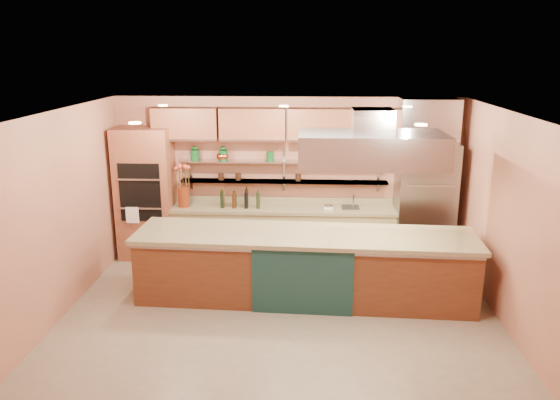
# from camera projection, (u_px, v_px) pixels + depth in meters

# --- Properties ---
(floor) EXTENTS (6.00, 5.00, 0.02)m
(floor) POSITION_uv_depth(u_px,v_px,m) (280.00, 316.00, 7.59)
(floor) COLOR gray
(floor) RESTS_ON ground
(ceiling) EXTENTS (6.00, 5.00, 0.02)m
(ceiling) POSITION_uv_depth(u_px,v_px,m) (280.00, 113.00, 6.84)
(ceiling) COLOR black
(ceiling) RESTS_ON wall_back
(wall_back) EXTENTS (6.00, 0.04, 2.80)m
(wall_back) POSITION_uv_depth(u_px,v_px,m) (287.00, 177.00, 9.62)
(wall_back) COLOR #BC7558
(wall_back) RESTS_ON floor
(wall_front) EXTENTS (6.00, 0.04, 2.80)m
(wall_front) POSITION_uv_depth(u_px,v_px,m) (265.00, 304.00, 4.81)
(wall_front) COLOR #BC7558
(wall_front) RESTS_ON floor
(wall_left) EXTENTS (0.04, 5.00, 2.80)m
(wall_left) POSITION_uv_depth(u_px,v_px,m) (58.00, 216.00, 7.36)
(wall_left) COLOR #BC7558
(wall_left) RESTS_ON floor
(wall_right) EXTENTS (0.04, 5.00, 2.80)m
(wall_right) POSITION_uv_depth(u_px,v_px,m) (510.00, 223.00, 7.07)
(wall_right) COLOR #BC7558
(wall_right) RESTS_ON floor
(oven_stack) EXTENTS (0.95, 0.64, 2.30)m
(oven_stack) POSITION_uv_depth(u_px,v_px,m) (146.00, 193.00, 9.50)
(oven_stack) COLOR #9B5338
(oven_stack) RESTS_ON floor
(refrigerator) EXTENTS (0.95, 0.72, 2.10)m
(refrigerator) POSITION_uv_depth(u_px,v_px,m) (424.00, 203.00, 9.26)
(refrigerator) COLOR gray
(refrigerator) RESTS_ON floor
(back_counter) EXTENTS (3.84, 0.64, 0.93)m
(back_counter) POSITION_uv_depth(u_px,v_px,m) (283.00, 233.00, 9.59)
(back_counter) COLOR tan
(back_counter) RESTS_ON floor
(wall_shelf_lower) EXTENTS (3.60, 0.26, 0.03)m
(wall_shelf_lower) POSITION_uv_depth(u_px,v_px,m) (284.00, 181.00, 9.51)
(wall_shelf_lower) COLOR #ABACB2
(wall_shelf_lower) RESTS_ON wall_back
(wall_shelf_upper) EXTENTS (3.60, 0.26, 0.03)m
(wall_shelf_upper) POSITION_uv_depth(u_px,v_px,m) (284.00, 162.00, 9.42)
(wall_shelf_upper) COLOR #ABACB2
(wall_shelf_upper) RESTS_ON wall_back
(upper_cabinets) EXTENTS (4.60, 0.36, 0.55)m
(upper_cabinets) POSITION_uv_depth(u_px,v_px,m) (287.00, 125.00, 9.20)
(upper_cabinets) COLOR #9B5338
(upper_cabinets) RESTS_ON wall_back
(range_hood) EXTENTS (2.00, 1.00, 0.45)m
(range_hood) POSITION_uv_depth(u_px,v_px,m) (371.00, 149.00, 7.49)
(range_hood) COLOR #ABACB2
(range_hood) RESTS_ON ceiling
(ceiling_downlights) EXTENTS (4.00, 2.80, 0.02)m
(ceiling_downlights) POSITION_uv_depth(u_px,v_px,m) (281.00, 114.00, 7.04)
(ceiling_downlights) COLOR #FFE5A5
(ceiling_downlights) RESTS_ON ceiling
(island) EXTENTS (4.87, 1.27, 1.01)m
(island) POSITION_uv_depth(u_px,v_px,m) (304.00, 266.00, 8.00)
(island) COLOR brown
(island) RESTS_ON floor
(flower_vase) EXTENTS (0.23, 0.23, 0.35)m
(flower_vase) POSITION_uv_depth(u_px,v_px,m) (184.00, 197.00, 9.45)
(flower_vase) COLOR maroon
(flower_vase) RESTS_ON back_counter
(oil_bottle_cluster) EXTENTS (0.77, 0.36, 0.24)m
(oil_bottle_cluster) POSITION_uv_depth(u_px,v_px,m) (240.00, 201.00, 9.42)
(oil_bottle_cluster) COLOR black
(oil_bottle_cluster) RESTS_ON back_counter
(kitchen_scale) EXTENTS (0.17, 0.13, 0.08)m
(kitchen_scale) POSITION_uv_depth(u_px,v_px,m) (329.00, 206.00, 9.36)
(kitchen_scale) COLOR white
(kitchen_scale) RESTS_ON back_counter
(bar_faucet) EXTENTS (0.04, 0.04, 0.24)m
(bar_faucet) POSITION_uv_depth(u_px,v_px,m) (353.00, 201.00, 9.42)
(bar_faucet) COLOR silver
(bar_faucet) RESTS_ON back_counter
(copper_kettle) EXTENTS (0.23, 0.23, 0.14)m
(copper_kettle) POSITION_uv_depth(u_px,v_px,m) (221.00, 156.00, 9.45)
(copper_kettle) COLOR #C34C2D
(copper_kettle) RESTS_ON wall_shelf_upper
(green_canister) EXTENTS (0.17, 0.17, 0.16)m
(green_canister) POSITION_uv_depth(u_px,v_px,m) (270.00, 156.00, 9.41)
(green_canister) COLOR #104E1C
(green_canister) RESTS_ON wall_shelf_upper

